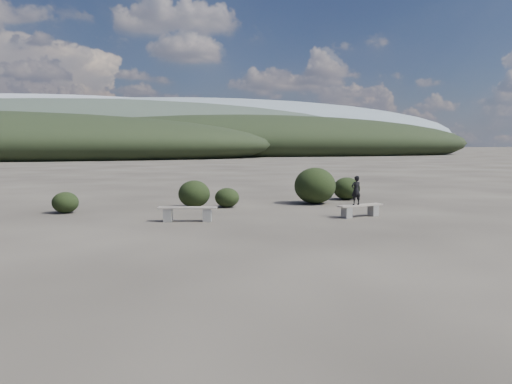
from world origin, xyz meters
name	(u,v)px	position (x,y,z in m)	size (l,w,h in m)	color
ground	(309,248)	(0.00, 0.00, 0.00)	(1200.00, 1200.00, 0.00)	#322D27
bench_left	(188,213)	(-2.14, 5.25, 0.30)	(2.00, 0.97, 0.49)	gray
bench_right	(360,209)	(3.91, 4.49, 0.27)	(1.81, 0.65, 0.44)	gray
seated_person	(356,190)	(3.72, 4.46, 0.96)	(0.38, 0.25, 1.03)	black
shrub_a	(65,202)	(-6.19, 8.74, 0.40)	(0.98, 0.98, 0.80)	black
shrub_b	(194,194)	(-1.24, 9.01, 0.56)	(1.30, 1.30, 1.11)	black
shrub_c	(227,198)	(0.06, 8.61, 0.40)	(1.01, 1.01, 0.80)	black
shrub_d	(315,186)	(4.03, 8.70, 0.79)	(1.81, 1.81, 1.58)	black
shrub_e	(347,188)	(6.14, 9.78, 0.52)	(1.26, 1.26, 1.05)	black
mountain_ridges	(95,133)	(-7.48, 339.06, 10.84)	(500.00, 400.00, 56.00)	black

